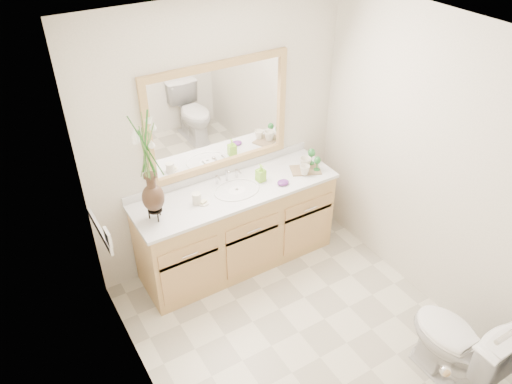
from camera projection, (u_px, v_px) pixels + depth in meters
floor at (299, 332)px, 4.09m from camera, size 2.60×2.60×0.00m
ceiling at (320, 42)px, 2.72m from camera, size 2.40×2.60×0.02m
wall_back at (219, 138)px, 4.32m from camera, size 2.40×0.02×2.40m
wall_front at (461, 351)px, 2.49m from camera, size 2.40×0.02×2.40m
wall_left at (140, 281)px, 2.89m from camera, size 0.02×2.60×2.40m
wall_right at (431, 168)px, 3.92m from camera, size 0.02×2.60×2.40m
vanity at (237, 228)px, 4.58m from camera, size 1.80×0.55×0.80m
counter at (236, 190)px, 4.34m from camera, size 1.84×0.57×0.03m
sink at (237, 195)px, 4.35m from camera, size 0.38×0.34×0.23m
mirror at (219, 118)px, 4.19m from camera, size 1.32×0.04×0.97m
switch_plate at (108, 237)px, 3.56m from camera, size 0.02×0.12×0.12m
toilet at (457, 346)px, 3.53m from camera, size 0.42×0.75×0.74m
flower_vase at (147, 156)px, 3.66m from camera, size 0.21×0.21×0.86m
tumbler at (197, 198)px, 4.13m from camera, size 0.08×0.08×0.10m
soap_dish at (203, 203)px, 4.15m from camera, size 0.09×0.09×0.03m
soap_bottle at (261, 174)px, 4.40m from camera, size 0.07×0.07×0.15m
purple_dish at (283, 182)px, 4.38m from camera, size 0.11×0.09×0.04m
tray at (306, 170)px, 4.57m from camera, size 0.32×0.27×0.01m
mug_left at (305, 170)px, 4.48m from camera, size 0.10×0.10×0.09m
mug_right at (305, 163)px, 4.56m from camera, size 0.15×0.14×0.11m
goblet_front at (317, 161)px, 4.51m from camera, size 0.06×0.06×0.14m
goblet_back at (312, 154)px, 4.60m from camera, size 0.07×0.07×0.16m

